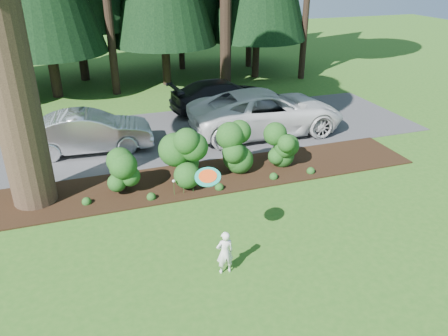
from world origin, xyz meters
name	(u,v)px	position (x,y,z in m)	size (l,w,h in m)	color
ground	(217,235)	(0.00, 0.00, 0.00)	(80.00, 80.00, 0.00)	#295B1A
mulch_bed	(186,180)	(0.00, 3.25, 0.03)	(16.00, 2.50, 0.05)	black
driveway	(161,136)	(0.00, 7.50, 0.01)	(22.00, 6.00, 0.03)	#38383A
shrub_row	(210,157)	(0.77, 3.14, 0.81)	(6.53, 1.60, 1.61)	#1A4B17
lily_cluster	(183,180)	(-0.30, 2.40, 0.50)	(0.69, 0.09, 0.57)	#1A4B17
car_silver_wagon	(90,132)	(-2.77, 6.80, 0.78)	(1.60, 4.58, 1.51)	silver
car_white_suv	(266,112)	(4.24, 6.49, 0.92)	(2.95, 6.39, 1.78)	silver
car_dark_suv	(223,95)	(3.47, 9.80, 0.76)	(2.05, 5.03, 1.46)	black
child	(225,252)	(-0.30, -1.50, 0.55)	(0.40, 0.26, 1.10)	white
frisbee	(208,177)	(-0.56, -1.13, 2.35)	(0.59, 0.55, 0.28)	teal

